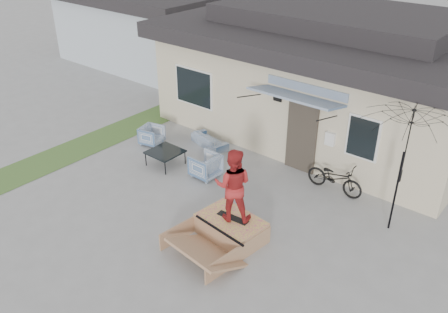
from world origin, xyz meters
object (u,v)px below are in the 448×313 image
Objects in this scene: loveseat at (210,138)px; armchair_right at (205,164)px; skater at (233,184)px; coffee_table at (165,158)px; armchair_left at (152,134)px; patio_umbrella at (401,166)px; bicycle at (335,175)px; skate_ramp at (231,228)px; skateboard at (233,217)px.

loveseat is 1.83× the size of armchair_right.
coffee_table is at bearing -51.82° from skater.
coffee_table is (1.35, -0.70, -0.11)m from armchair_left.
armchair_right is 0.29× the size of patio_umbrella.
armchair_right reaches higher than loveseat.
bicycle is 2.30m from patio_umbrella.
patio_umbrella reaches higher than armchair_right.
loveseat is at bearing 143.30° from skate_ramp.
patio_umbrella is (5.09, 1.00, 1.37)m from armchair_right.
armchair_left is 5.59m from skater.
bicycle reaches higher than armchair_left.
skate_ramp is 2.54× the size of skateboard.
coffee_table is at bearing -168.93° from patio_umbrella.
armchair_right reaches higher than coffee_table.
patio_umbrella reaches higher than skate_ramp.
bicycle is at bearing 70.03° from skateboard.
armchair_right reaches higher than armchair_left.
armchair_right is at bearing -112.78° from armchair_left.
patio_umbrella is (6.27, -0.53, 1.48)m from loveseat.
bicycle is 2.04× the size of skateboard.
skater is at bearing 164.78° from bicycle.
armchair_right reaches higher than skateboard.
coffee_table is (-0.20, -1.80, -0.04)m from loveseat.
patio_umbrella reaches higher than armchair_left.
coffee_table is 0.36× the size of patio_umbrella.
armchair_left reaches higher than coffee_table.
armchair_left is 2.76m from armchair_right.
bicycle is at bearing -136.49° from skater.
patio_umbrella is at bearing 11.07° from coffee_table.
bicycle reaches higher than armchair_right.
armchair_right is 2.91m from skate_ramp.
skater is (3.72, -1.40, 1.22)m from coffee_table.
loveseat is 1.90m from armchair_left.
coffee_table is 5.01m from bicycle.
coffee_table is 0.52× the size of skater.
loveseat is 4.79m from skate_ramp.
skateboard is (2.34, -1.67, 0.15)m from armchair_right.
bicycle is at bearing 22.37° from coffee_table.
loveseat is at bearing 133.09° from skateboard.
skateboard is at bearing -20.69° from coffee_table.
bicycle reaches higher than skate_ramp.
armchair_right is 3.64m from bicycle.
skater is at bearing 151.27° from loveseat.
coffee_table is 1.16× the size of skateboard.
skater is at bearing -20.69° from coffee_table.
armchair_right is 0.96× the size of skateboard.
coffee_table is 4.16m from skater.
coffee_table is 3.99m from skateboard.
armchair_left is at bearing 48.95° from loveseat.
patio_umbrella reaches higher than bicycle.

